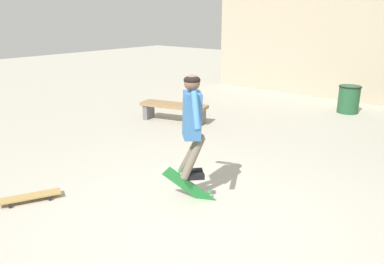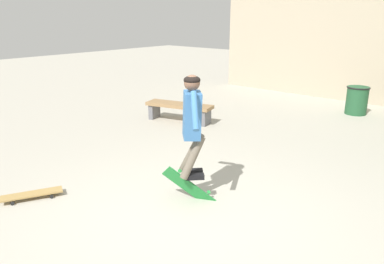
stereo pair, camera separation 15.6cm
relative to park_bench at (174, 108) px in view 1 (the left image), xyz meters
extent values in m
plane|color=#B2AD9E|center=(3.23, -3.25, -0.33)|extent=(40.00, 40.00, 0.00)
cube|color=#B7A88E|center=(3.23, 5.16, 1.36)|extent=(10.60, 0.40, 3.37)
cube|color=#99754C|center=(0.00, 0.00, 0.08)|extent=(1.72, 0.87, 0.08)
cube|color=slate|center=(-0.69, -0.19, -0.14)|extent=(0.22, 0.40, 0.37)
cube|color=slate|center=(0.69, 0.19, -0.14)|extent=(0.22, 0.40, 0.37)
cylinder|color=#235633|center=(3.04, 3.57, 0.04)|extent=(0.54, 0.54, 0.73)
torus|color=black|center=(3.04, 3.57, 0.38)|extent=(0.58, 0.58, 0.04)
cube|color=teal|center=(2.90, -2.87, 0.91)|extent=(0.41, 0.41, 0.63)
sphere|color=brown|center=(2.90, -2.87, 1.35)|extent=(0.30, 0.30, 0.21)
ellipsoid|color=black|center=(2.90, -2.87, 1.38)|extent=(0.31, 0.31, 0.12)
cylinder|color=#6B6051|center=(2.84, -2.81, 0.34)|extent=(0.38, 0.28, 0.62)
cube|color=black|center=(2.86, -2.79, 0.06)|extent=(0.25, 0.26, 0.07)
cylinder|color=#6B6051|center=(2.96, -2.93, 0.34)|extent=(0.27, 0.39, 0.62)
cube|color=black|center=(2.98, -2.91, 0.06)|extent=(0.25, 0.26, 0.07)
cylinder|color=teal|center=(2.63, -2.61, 1.07)|extent=(0.35, 0.34, 0.44)
cylinder|color=teal|center=(3.17, -3.13, 1.07)|extent=(0.35, 0.34, 0.44)
cube|color=#237F38|center=(2.88, -2.91, -0.14)|extent=(0.65, 0.45, 0.67)
cylinder|color=green|center=(3.09, -2.73, -0.21)|extent=(0.07, 0.07, 0.06)
cylinder|color=green|center=(2.95, -2.74, -0.36)|extent=(0.07, 0.07, 0.06)
cylinder|color=green|center=(2.78, -2.99, 0.11)|extent=(0.07, 0.07, 0.06)
cylinder|color=green|center=(2.63, -3.01, -0.04)|extent=(0.07, 0.07, 0.06)
cube|color=#AD894C|center=(1.17, -4.36, -0.25)|extent=(0.54, 0.83, 0.02)
cylinder|color=black|center=(1.15, -4.64, -0.30)|extent=(0.04, 0.06, 0.05)
cylinder|color=black|center=(0.96, -4.55, -0.30)|extent=(0.04, 0.06, 0.05)
cylinder|color=black|center=(1.37, -4.18, -0.30)|extent=(0.04, 0.06, 0.05)
cylinder|color=black|center=(1.18, -4.08, -0.30)|extent=(0.04, 0.06, 0.05)
camera|label=1|loc=(5.93, -6.61, 2.20)|focal=35.00mm
camera|label=2|loc=(6.05, -6.51, 2.20)|focal=35.00mm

